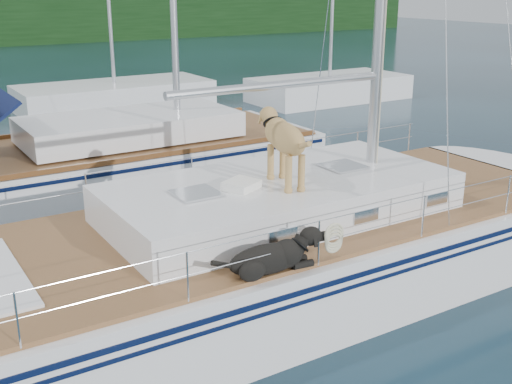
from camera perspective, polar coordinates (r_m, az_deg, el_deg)
ground at (r=9.85m, az=-1.88°, el=-9.68°), size 120.00×120.00×0.00m
main_sailboat at (r=9.59m, az=-1.41°, el=-5.95°), size 12.00×3.80×14.01m
neighbor_sailboat at (r=14.88m, az=-14.85°, el=2.07°), size 11.00×3.50×13.30m
bg_boat_center at (r=25.33m, az=-12.42°, el=8.34°), size 7.20×3.00×11.65m
bg_boat_east at (r=26.58m, az=6.53°, el=9.10°), size 6.40×3.00×11.65m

